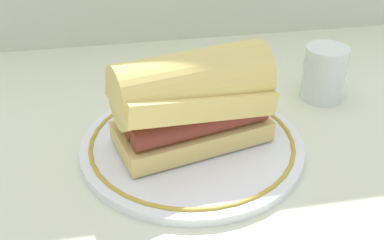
{
  "coord_description": "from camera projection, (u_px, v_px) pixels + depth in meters",
  "views": [
    {
      "loc": [
        -0.07,
        -0.48,
        0.36
      ],
      "look_at": [
        0.02,
        0.02,
        0.04
      ],
      "focal_mm": 43.04,
      "sensor_mm": 36.0,
      "label": 1
    }
  ],
  "objects": [
    {
      "name": "ground_plane",
      "position": [
        179.0,
        159.0,
        0.6
      ],
      "size": [
        1.5,
        1.5,
        0.0
      ],
      "primitive_type": "plane",
      "color": "beige"
    },
    {
      "name": "plate",
      "position": [
        192.0,
        144.0,
        0.61
      ],
      "size": [
        0.3,
        0.3,
        0.01
      ],
      "color": "white",
      "rests_on": "ground_plane"
    },
    {
      "name": "sausage_sandwich",
      "position": [
        192.0,
        99.0,
        0.58
      ],
      "size": [
        0.21,
        0.14,
        0.12
      ],
      "rotation": [
        0.0,
        0.0,
        0.24
      ],
      "color": "#D5BB69",
      "rests_on": "plate"
    },
    {
      "name": "drinking_glass",
      "position": [
        324.0,
        77.0,
        0.72
      ],
      "size": [
        0.07,
        0.07,
        0.09
      ],
      "color": "silver",
      "rests_on": "ground_plane"
    }
  ]
}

